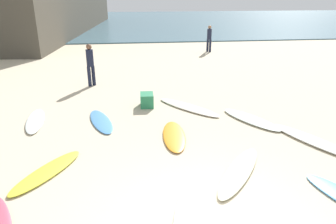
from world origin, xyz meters
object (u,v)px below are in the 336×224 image
(surfboard_0, at_px, (189,217))
(beach_cooler, at_px, (147,100))
(surfboard_2, at_px, (101,121))
(surfboard_9, at_px, (239,171))
(surfboard_3, at_px, (314,141))
(beachgoer_mid, at_px, (209,37))
(surfboard_6, at_px, (35,121))
(beachgoer_near, at_px, (90,63))
(surfboard_4, at_px, (47,171))
(surfboard_5, at_px, (174,136))
(surfboard_1, at_px, (188,107))
(surfboard_8, at_px, (251,119))

(surfboard_0, xyz_separation_m, beach_cooler, (-0.34, 5.66, 0.17))
(surfboard_2, xyz_separation_m, surfboard_9, (3.09, -3.17, 0.01))
(surfboard_3, bearing_deg, beachgoer_mid, -117.43)
(surfboard_2, distance_m, surfboard_9, 4.43)
(surfboard_6, bearing_deg, beachgoer_near, -118.05)
(beachgoer_near, relative_size, beach_cooler, 2.83)
(surfboard_6, bearing_deg, surfboard_4, 99.92)
(surfboard_3, xyz_separation_m, surfboard_5, (-3.47, 0.77, -0.00))
(surfboard_2, distance_m, surfboard_5, 2.36)
(surfboard_0, height_order, surfboard_5, surfboard_0)
(surfboard_3, bearing_deg, surfboard_0, 8.22)
(surfboard_1, relative_size, surfboard_6, 1.27)
(surfboard_9, bearing_deg, surfboard_6, 1.51)
(surfboard_0, relative_size, surfboard_9, 0.98)
(surfboard_3, height_order, surfboard_4, surfboard_3)
(surfboard_6, height_order, beachgoer_near, beachgoer_near)
(surfboard_0, xyz_separation_m, surfboard_8, (2.64, 3.99, 0.00))
(surfboard_4, bearing_deg, surfboard_5, 56.81)
(surfboard_3, height_order, surfboard_6, surfboard_3)
(surfboard_2, height_order, surfboard_3, surfboard_3)
(surfboard_3, height_order, surfboard_8, surfboard_3)
(surfboard_4, xyz_separation_m, surfboard_6, (-0.99, 2.93, 0.00))
(surfboard_1, bearing_deg, surfboard_8, -76.25)
(surfboard_2, height_order, beachgoer_near, beachgoer_near)
(surfboard_8, bearing_deg, surfboard_0, -151.33)
(surfboard_2, xyz_separation_m, beachgoer_near, (-0.63, 3.95, 0.90))
(beachgoer_near, bearing_deg, surfboard_0, 65.30)
(surfboard_3, xyz_separation_m, beach_cooler, (-4.02, 3.25, 0.17))
(surfboard_5, height_order, surfboard_9, surfboard_9)
(surfboard_0, bearing_deg, surfboard_6, 143.17)
(surfboard_4, distance_m, surfboard_9, 4.05)
(surfboard_4, relative_size, surfboard_5, 1.03)
(surfboard_3, bearing_deg, surfboard_2, -45.42)
(beachgoer_near, bearing_deg, surfboard_6, 30.10)
(surfboard_2, height_order, surfboard_8, surfboard_8)
(beachgoer_mid, relative_size, beach_cooler, 2.76)
(surfboard_5, xyz_separation_m, beach_cooler, (-0.55, 2.48, 0.18))
(surfboard_3, bearing_deg, surfboard_6, -42.27)
(surfboard_1, relative_size, surfboard_8, 1.19)
(surfboard_4, distance_m, surfboard_8, 5.77)
(surfboard_2, height_order, surfboard_5, surfboard_5)
(surfboard_0, relative_size, surfboard_4, 1.15)
(surfboard_9, bearing_deg, surfboard_5, -23.76)
(surfboard_0, xyz_separation_m, surfboard_5, (0.21, 3.17, -0.00))
(surfboard_6, bearing_deg, surfboard_2, 163.36)
(surfboard_2, distance_m, surfboard_8, 4.43)
(surfboard_2, xyz_separation_m, beachgoer_mid, (6.03, 10.95, 0.88))
(beachgoer_near, distance_m, beachgoer_mid, 9.66)
(surfboard_3, relative_size, surfboard_4, 1.28)
(surfboard_5, bearing_deg, surfboard_8, -157.36)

